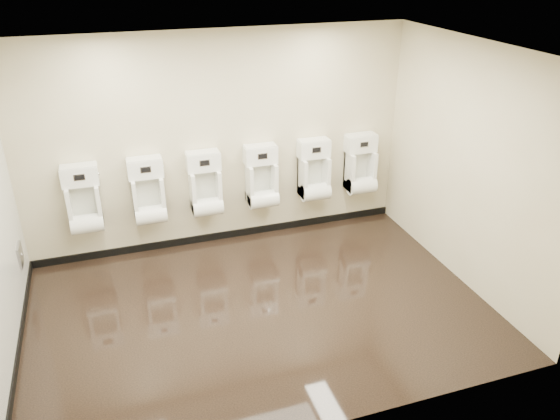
{
  "coord_description": "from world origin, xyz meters",
  "views": [
    {
      "loc": [
        -1.36,
        -4.8,
        3.69
      ],
      "look_at": [
        0.42,
        0.55,
        0.92
      ],
      "focal_mm": 35.0,
      "sensor_mm": 36.0,
      "label": 1
    }
  ],
  "objects_px": {
    "access_panel": "(20,255)",
    "urinal_1": "(148,196)",
    "urinal_4": "(314,174)",
    "urinal_3": "(262,181)",
    "urinal_2": "(205,188)",
    "urinal_5": "(361,168)",
    "urinal_0": "(84,204)"
  },
  "relations": [
    {
      "from": "access_panel",
      "to": "urinal_1",
      "type": "xyz_separation_m",
      "value": [
        1.51,
        0.4,
        0.35
      ]
    },
    {
      "from": "urinal_4",
      "to": "access_panel",
      "type": "bearing_deg",
      "value": -173.85
    },
    {
      "from": "urinal_3",
      "to": "access_panel",
      "type": "bearing_deg",
      "value": -172.33
    },
    {
      "from": "urinal_2",
      "to": "urinal_5",
      "type": "height_order",
      "value": "same"
    },
    {
      "from": "urinal_4",
      "to": "urinal_3",
      "type": "bearing_deg",
      "value": 180.0
    },
    {
      "from": "access_panel",
      "to": "urinal_1",
      "type": "relative_size",
      "value": 0.3
    },
    {
      "from": "urinal_3",
      "to": "urinal_0",
      "type": "bearing_deg",
      "value": 180.0
    },
    {
      "from": "urinal_5",
      "to": "urinal_3",
      "type": "bearing_deg",
      "value": 180.0
    },
    {
      "from": "access_panel",
      "to": "urinal_0",
      "type": "bearing_deg",
      "value": 28.26
    },
    {
      "from": "urinal_0",
      "to": "urinal_1",
      "type": "height_order",
      "value": "same"
    },
    {
      "from": "urinal_5",
      "to": "access_panel",
      "type": "bearing_deg",
      "value": -174.81
    },
    {
      "from": "urinal_1",
      "to": "urinal_3",
      "type": "bearing_deg",
      "value": 0.0
    },
    {
      "from": "urinal_0",
      "to": "urinal_4",
      "type": "bearing_deg",
      "value": 0.0
    },
    {
      "from": "urinal_1",
      "to": "urinal_2",
      "type": "height_order",
      "value": "same"
    },
    {
      "from": "access_panel",
      "to": "urinal_2",
      "type": "distance_m",
      "value": 2.3
    },
    {
      "from": "urinal_4",
      "to": "urinal_5",
      "type": "relative_size",
      "value": 1.0
    },
    {
      "from": "urinal_3",
      "to": "urinal_2",
      "type": "bearing_deg",
      "value": 180.0
    },
    {
      "from": "urinal_3",
      "to": "urinal_5",
      "type": "bearing_deg",
      "value": 0.0
    },
    {
      "from": "urinal_3",
      "to": "urinal_4",
      "type": "height_order",
      "value": "same"
    },
    {
      "from": "urinal_2",
      "to": "urinal_3",
      "type": "relative_size",
      "value": 1.0
    },
    {
      "from": "access_panel",
      "to": "urinal_3",
      "type": "distance_m",
      "value": 3.04
    },
    {
      "from": "urinal_1",
      "to": "urinal_4",
      "type": "bearing_deg",
      "value": 0.0
    },
    {
      "from": "urinal_4",
      "to": "urinal_5",
      "type": "height_order",
      "value": "same"
    },
    {
      "from": "urinal_3",
      "to": "urinal_5",
      "type": "relative_size",
      "value": 1.0
    },
    {
      "from": "urinal_0",
      "to": "urinal_4",
      "type": "height_order",
      "value": "same"
    },
    {
      "from": "urinal_3",
      "to": "urinal_4",
      "type": "bearing_deg",
      "value": 0.0
    },
    {
      "from": "urinal_0",
      "to": "urinal_2",
      "type": "xyz_separation_m",
      "value": [
        1.49,
        0.0,
        0.0
      ]
    },
    {
      "from": "urinal_1",
      "to": "urinal_3",
      "type": "height_order",
      "value": "same"
    },
    {
      "from": "urinal_0",
      "to": "urinal_1",
      "type": "xyz_separation_m",
      "value": [
        0.76,
        0.0,
        0.0
      ]
    },
    {
      "from": "access_panel",
      "to": "urinal_1",
      "type": "bearing_deg",
      "value": 14.91
    },
    {
      "from": "urinal_1",
      "to": "urinal_2",
      "type": "xyz_separation_m",
      "value": [
        0.72,
        0.0,
        0.0
      ]
    },
    {
      "from": "access_panel",
      "to": "urinal_2",
      "type": "bearing_deg",
      "value": 10.22
    }
  ]
}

